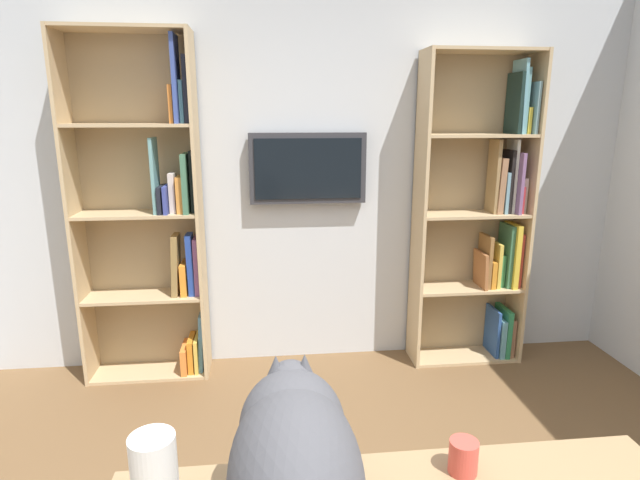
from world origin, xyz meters
name	(u,v)px	position (x,y,z in m)	size (l,w,h in m)	color
wall_back	(308,171)	(0.00, -2.23, 1.35)	(4.52, 0.06, 2.70)	silver
bookshelf_left	(484,219)	(-1.20, -2.06, 1.03)	(0.77, 0.28, 2.13)	tan
bookshelf_right	(153,217)	(1.02, -2.07, 1.08)	(0.79, 0.28, 2.22)	tan
wall_mounted_tv	(308,168)	(0.01, -2.15, 1.38)	(0.78, 0.07, 0.47)	#333338
cat	(294,462)	(0.25, 0.23, 0.96)	(0.30, 0.67, 0.39)	#4C4C51
paper_towel_roll	(155,480)	(0.58, 0.16, 0.88)	(0.11, 0.11, 0.23)	white
coffee_mug	(463,457)	(-0.23, 0.07, 0.81)	(0.08, 0.08, 0.10)	#D84C3F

